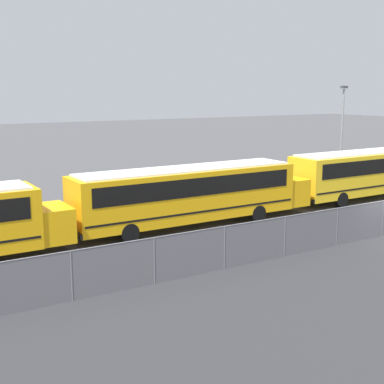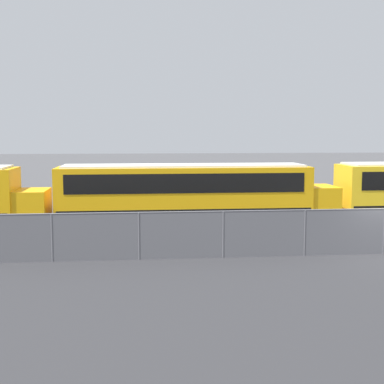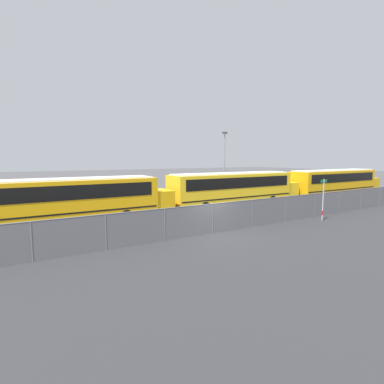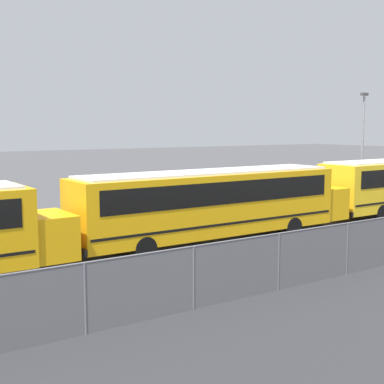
% 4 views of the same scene
% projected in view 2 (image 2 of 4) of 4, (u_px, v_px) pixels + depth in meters
% --- Properties ---
extents(ground_plane, '(200.00, 200.00, 0.00)m').
position_uv_depth(ground_plane, '(383.00, 254.00, 20.67)').
color(ground_plane, '#424244').
extents(fence, '(68.98, 0.07, 1.79)m').
position_uv_depth(fence, '(384.00, 231.00, 20.56)').
color(fence, '#9EA0A5').
rests_on(fence, ground_plane).
extents(school_bus_1, '(13.91, 2.55, 3.11)m').
position_uv_depth(school_bus_1, '(190.00, 190.00, 26.33)').
color(school_bus_1, '#EDA80F').
rests_on(school_bus_1, ground_plane).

